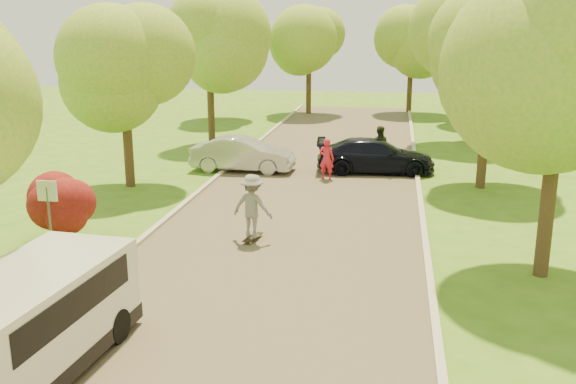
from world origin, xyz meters
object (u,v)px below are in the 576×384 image
Objects in this scene: street_sign at (48,203)px; minivan at (22,327)px; silver_sedan at (243,154)px; longboard at (253,237)px; dark_sedan at (375,156)px; person_striped at (327,159)px; person_olive at (379,146)px; skateboarder at (252,206)px.

minivan is at bearing -65.00° from street_sign.
silver_sedan reaches higher than longboard.
longboard is at bearing 156.84° from dark_sedan.
person_striped reaches higher than longboard.
person_olive is (0.11, 1.32, 0.18)m from dark_sedan.
dark_sedan is at bearing 89.60° from person_olive.
person_striped is at bearing -87.19° from longboard.
person_olive is (3.29, 10.90, 0.79)m from longboard.
street_sign is 2.21× the size of longboard.
silver_sedan is 5.64m from dark_sedan.
longboard is 0.55× the size of person_olive.
minivan is 16.91m from silver_sedan.
longboard is 0.58× the size of person_striped.
silver_sedan is 3.83m from person_striped.
skateboarder is (2.41, -8.92, 0.32)m from silver_sedan.
dark_sedan is 1.34m from person_olive.
street_sign is at bearing 62.61° from person_olive.
dark_sedan is at bearing -96.38° from skateboarder.
skateboarder is 11.39m from person_olive.
person_olive is at bearing 58.33° from street_sign.
minivan is at bearing 85.88° from longboard.
person_olive reaches higher than silver_sedan.
skateboarder is 1.04× the size of person_olive.
person_striped is (-1.90, -1.63, 0.12)m from dark_sedan.
street_sign reaches higher than silver_sedan.
silver_sedan is 2.46× the size of person_olive.
longboard is 11.42m from person_olive.
silver_sedan is at bearing 94.86° from minivan.
person_olive is at bearing -94.80° from skateboarder.
silver_sedan is at bearing 23.41° from person_olive.
longboard is (4.91, 2.40, -1.46)m from street_sign.
longboard is at bearing 26.07° from street_sign.
longboard is (2.31, 7.99, -0.90)m from minivan.
skateboarder is at bearing 26.07° from street_sign.
dark_sedan is at bearing 55.95° from street_sign.
street_sign is 1.22× the size of person_olive.
skateboarder reaches higher than dark_sedan.
person_olive reaches higher than dark_sedan.
person_olive is (8.21, 13.31, -0.67)m from street_sign.
street_sign is at bearing 68.75° from person_striped.
minivan is 8.36m from longboard.
street_sign reaches higher than dark_sedan.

